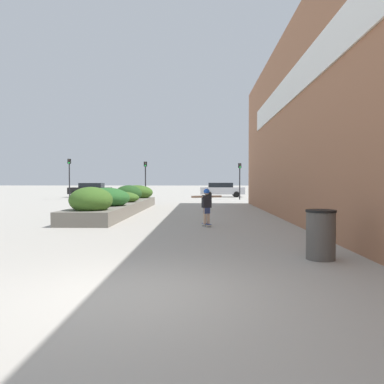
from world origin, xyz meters
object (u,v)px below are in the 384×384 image
at_px(traffic_light_left, 145,174).
at_px(traffic_light_right, 240,175).
at_px(trash_bin, 321,235).
at_px(car_center_left, 90,190).
at_px(skateboarder, 207,202).
at_px(skateboard, 207,225).
at_px(car_leftmost, 222,190).
at_px(traffic_light_far_left, 69,172).

bearing_deg(traffic_light_left, traffic_light_right, 2.83).
distance_m(trash_bin, car_center_left, 34.72).
xyz_separation_m(trash_bin, traffic_light_left, (-7.73, 26.22, 1.85)).
height_order(traffic_light_left, traffic_light_right, traffic_light_left).
distance_m(skateboarder, trash_bin, 6.36).
relative_size(skateboard, car_leftmost, 0.12).
xyz_separation_m(traffic_light_right, traffic_light_far_left, (-15.98, 0.08, 0.26)).
xyz_separation_m(car_center_left, traffic_light_far_left, (-0.55, -4.84, 1.75)).
distance_m(trash_bin, traffic_light_left, 27.40).
bearing_deg(car_leftmost, traffic_light_right, 12.79).
bearing_deg(trash_bin, traffic_light_left, 106.42).
distance_m(skateboard, car_center_left, 28.39).
xyz_separation_m(traffic_light_left, traffic_light_far_left, (-7.26, 0.51, 0.18)).
height_order(skateboarder, traffic_light_right, traffic_light_right).
xyz_separation_m(trash_bin, traffic_light_far_left, (-14.99, 26.73, 2.03)).
relative_size(skateboard, traffic_light_left, 0.16).
xyz_separation_m(skateboarder, traffic_light_left, (-5.35, 20.34, 1.49)).
height_order(skateboarder, car_leftmost, car_leftmost).
bearing_deg(traffic_light_far_left, traffic_light_left, -3.99).
bearing_deg(car_center_left, traffic_light_left, -128.55).
relative_size(skateboarder, traffic_light_far_left, 0.35).
bearing_deg(car_center_left, skateboard, -154.85).
height_order(skateboarder, traffic_light_left, traffic_light_left).
bearing_deg(skateboarder, car_leftmost, 60.65).
height_order(skateboard, trash_bin, trash_bin).
distance_m(trash_bin, traffic_light_right, 26.73).
xyz_separation_m(car_leftmost, traffic_light_far_left, (-14.63, -5.83, 1.76)).
distance_m(skateboard, traffic_light_right, 21.16).
bearing_deg(traffic_light_right, traffic_light_far_left, 179.73).
distance_m(car_center_left, traffic_light_right, 16.26).
height_order(skateboarder, trash_bin, skateboarder).
relative_size(skateboarder, car_leftmost, 0.28).
height_order(traffic_light_left, traffic_light_far_left, traffic_light_far_left).
distance_m(traffic_light_right, traffic_light_far_left, 15.98).
distance_m(skateboarder, traffic_light_right, 21.09).
bearing_deg(skateboarder, car_center_left, 90.15).
bearing_deg(traffic_light_far_left, traffic_light_right, -0.27).
distance_m(trash_bin, car_leftmost, 32.56).
distance_m(car_leftmost, traffic_light_far_left, 15.85).
bearing_deg(traffic_light_right, car_center_left, 162.32).
bearing_deg(traffic_light_left, car_leftmost, 40.66).
distance_m(skateboarder, car_leftmost, 26.75).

